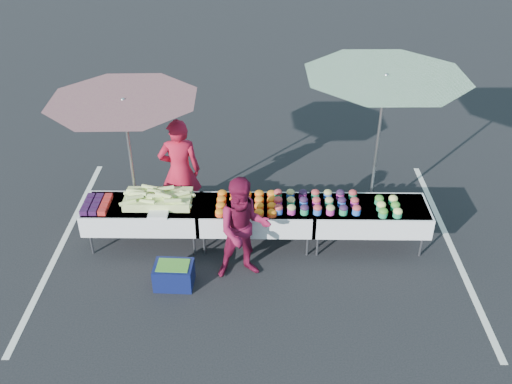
{
  "coord_description": "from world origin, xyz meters",
  "views": [
    {
      "loc": [
        0.1,
        -7.49,
        5.75
      ],
      "look_at": [
        0.0,
        0.0,
        1.0
      ],
      "focal_mm": 40.0,
      "sensor_mm": 36.0,
      "label": 1
    }
  ],
  "objects_px": {
    "table_right": "(369,215)",
    "table_center": "(256,214)",
    "vendor": "(180,171)",
    "customer": "(244,229)",
    "umbrella_right": "(385,89)",
    "storage_bin": "(174,274)",
    "table_left": "(144,213)",
    "umbrella_left": "(124,112)"
  },
  "relations": [
    {
      "from": "table_left",
      "to": "umbrella_right",
      "type": "xyz_separation_m",
      "value": [
        3.77,
        0.78,
        1.82
      ]
    },
    {
      "from": "table_center",
      "to": "umbrella_left",
      "type": "distance_m",
      "value": 2.58
    },
    {
      "from": "umbrella_left",
      "to": "table_center",
      "type": "bearing_deg",
      "value": -11.34
    },
    {
      "from": "table_center",
      "to": "customer",
      "type": "xyz_separation_m",
      "value": [
        -0.17,
        -0.75,
        0.25
      ]
    },
    {
      "from": "table_center",
      "to": "storage_bin",
      "type": "height_order",
      "value": "table_center"
    },
    {
      "from": "table_right",
      "to": "umbrella_left",
      "type": "height_order",
      "value": "umbrella_left"
    },
    {
      "from": "table_right",
      "to": "umbrella_left",
      "type": "distance_m",
      "value": 4.13
    },
    {
      "from": "vendor",
      "to": "customer",
      "type": "bearing_deg",
      "value": 120.6
    },
    {
      "from": "umbrella_right",
      "to": "storage_bin",
      "type": "bearing_deg",
      "value": -150.36
    },
    {
      "from": "table_left",
      "to": "table_right",
      "type": "xyz_separation_m",
      "value": [
        3.6,
        0.0,
        0.0
      ]
    },
    {
      "from": "table_left",
      "to": "umbrella_left",
      "type": "distance_m",
      "value": 1.65
    },
    {
      "from": "vendor",
      "to": "umbrella_left",
      "type": "bearing_deg",
      "value": 17.56
    },
    {
      "from": "table_center",
      "to": "storage_bin",
      "type": "xyz_separation_m",
      "value": [
        -1.21,
        -1.03,
        -0.39
      ]
    },
    {
      "from": "table_center",
      "to": "table_right",
      "type": "height_order",
      "value": "same"
    },
    {
      "from": "customer",
      "to": "storage_bin",
      "type": "distance_m",
      "value": 1.25
    },
    {
      "from": "vendor",
      "to": "storage_bin",
      "type": "bearing_deg",
      "value": 86.01
    },
    {
      "from": "vendor",
      "to": "customer",
      "type": "xyz_separation_m",
      "value": [
        1.11,
        -1.47,
        -0.11
      ]
    },
    {
      "from": "customer",
      "to": "umbrella_left",
      "type": "bearing_deg",
      "value": 137.41
    },
    {
      "from": "table_right",
      "to": "customer",
      "type": "relative_size",
      "value": 1.12
    },
    {
      "from": "table_left",
      "to": "storage_bin",
      "type": "distance_m",
      "value": 1.25
    },
    {
      "from": "table_left",
      "to": "table_center",
      "type": "distance_m",
      "value": 1.8
    },
    {
      "from": "customer",
      "to": "umbrella_left",
      "type": "relative_size",
      "value": 0.55
    },
    {
      "from": "table_left",
      "to": "umbrella_right",
      "type": "relative_size",
      "value": 0.54
    },
    {
      "from": "table_left",
      "to": "umbrella_right",
      "type": "distance_m",
      "value": 4.26
    },
    {
      "from": "table_center",
      "to": "customer",
      "type": "height_order",
      "value": "customer"
    },
    {
      "from": "table_center",
      "to": "vendor",
      "type": "height_order",
      "value": "vendor"
    },
    {
      "from": "customer",
      "to": "table_left",
      "type": "bearing_deg",
      "value": 144.91
    },
    {
      "from": "table_center",
      "to": "umbrella_right",
      "type": "bearing_deg",
      "value": 21.55
    },
    {
      "from": "table_right",
      "to": "customer",
      "type": "xyz_separation_m",
      "value": [
        -1.97,
        -0.75,
        0.25
      ]
    },
    {
      "from": "table_right",
      "to": "table_center",
      "type": "bearing_deg",
      "value": 180.0
    },
    {
      "from": "umbrella_right",
      "to": "table_right",
      "type": "bearing_deg",
      "value": -102.1
    },
    {
      "from": "storage_bin",
      "to": "umbrella_right",
      "type": "bearing_deg",
      "value": 31.89
    },
    {
      "from": "table_left",
      "to": "umbrella_left",
      "type": "height_order",
      "value": "umbrella_left"
    },
    {
      "from": "table_left",
      "to": "umbrella_left",
      "type": "xyz_separation_m",
      "value": [
        -0.2,
        0.4,
        1.59
      ]
    },
    {
      "from": "umbrella_left",
      "to": "umbrella_right",
      "type": "distance_m",
      "value": 3.99
    },
    {
      "from": "customer",
      "to": "umbrella_left",
      "type": "distance_m",
      "value": 2.54
    },
    {
      "from": "vendor",
      "to": "umbrella_left",
      "type": "distance_m",
      "value": 1.45
    },
    {
      "from": "table_right",
      "to": "vendor",
      "type": "bearing_deg",
      "value": 166.88
    },
    {
      "from": "table_left",
      "to": "umbrella_left",
      "type": "relative_size",
      "value": 0.62
    },
    {
      "from": "customer",
      "to": "umbrella_right",
      "type": "relative_size",
      "value": 0.49
    },
    {
      "from": "table_right",
      "to": "storage_bin",
      "type": "height_order",
      "value": "table_right"
    },
    {
      "from": "table_right",
      "to": "umbrella_right",
      "type": "relative_size",
      "value": 0.54
    }
  ]
}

